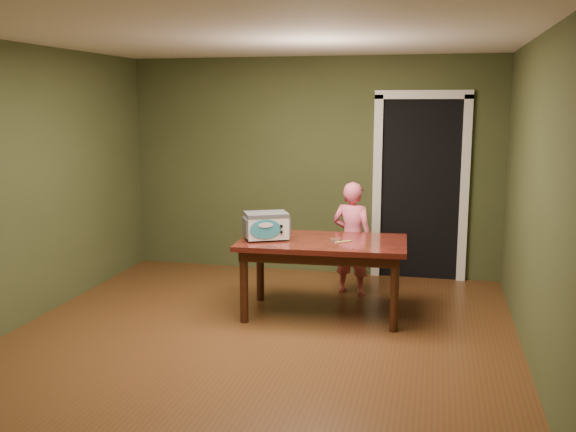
{
  "coord_description": "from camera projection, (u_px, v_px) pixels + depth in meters",
  "views": [
    {
      "loc": [
        1.48,
        -5.1,
        2.06
      ],
      "look_at": [
        0.06,
        1.0,
        0.95
      ],
      "focal_mm": 40.0,
      "sensor_mm": 36.0,
      "label": 1
    }
  ],
  "objects": [
    {
      "name": "toy_oven",
      "position": [
        266.0,
        225.0,
        6.2
      ],
      "size": [
        0.5,
        0.43,
        0.26
      ],
      "rotation": [
        0.0,
        0.0,
        0.45
      ],
      "color": "#4C4F54",
      "rests_on": "dining_table"
    },
    {
      "name": "spatula",
      "position": [
        343.0,
        242.0,
        6.1
      ],
      "size": [
        0.15,
        0.14,
        0.01
      ],
      "primitive_type": "cube",
      "rotation": [
        0.0,
        0.0,
        0.72
      ],
      "color": "#E0CE61",
      "rests_on": "dining_table"
    },
    {
      "name": "dining_table",
      "position": [
        323.0,
        250.0,
        6.2
      ],
      "size": [
        1.64,
        0.98,
        0.75
      ],
      "rotation": [
        0.0,
        0.0,
        0.05
      ],
      "color": "#340F0B",
      "rests_on": "floor"
    },
    {
      "name": "child",
      "position": [
        352.0,
        238.0,
        6.9
      ],
      "size": [
        0.51,
        0.39,
        1.23
      ],
      "primitive_type": "imported",
      "rotation": [
        0.0,
        0.0,
        2.9
      ],
      "color": "#F0637D",
      "rests_on": "floor"
    },
    {
      "name": "baking_pan",
      "position": [
        335.0,
        240.0,
        6.14
      ],
      "size": [
        0.1,
        0.1,
        0.02
      ],
      "color": "silver",
      "rests_on": "dining_table"
    },
    {
      "name": "floor",
      "position": [
        255.0,
        343.0,
        5.58
      ],
      "size": [
        5.0,
        5.0,
        0.0
      ],
      "primitive_type": "plane",
      "color": "#533517",
      "rests_on": "ground"
    },
    {
      "name": "doorway",
      "position": [
        421.0,
        187.0,
        7.77
      ],
      "size": [
        1.1,
        0.66,
        2.25
      ],
      "color": "black",
      "rests_on": "ground"
    },
    {
      "name": "room_shell",
      "position": [
        254.0,
        146.0,
        5.28
      ],
      "size": [
        4.52,
        5.02,
        2.61
      ],
      "color": "#3D4625",
      "rests_on": "ground"
    }
  ]
}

